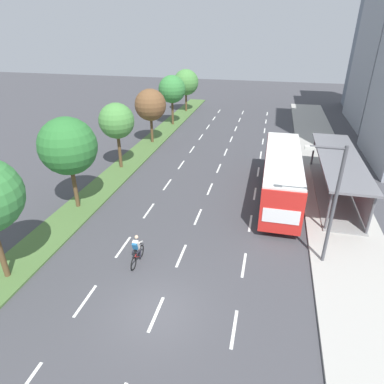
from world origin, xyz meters
TOP-DOWN VIEW (x-y plane):
  - ground_plane at (0.00, 0.00)m, footprint 140.00×140.00m
  - median_strip at (-8.30, 20.00)m, footprint 2.60×52.00m
  - sidewalk_right at (9.25, 20.00)m, footprint 4.50×52.00m
  - lane_divider_left at (-3.50, 17.23)m, footprint 0.14×45.45m
  - lane_divider_center at (0.00, 17.23)m, footprint 0.14×45.45m
  - lane_divider_right at (3.50, 17.23)m, footprint 0.14×45.45m
  - bus_shelter at (9.53, 14.07)m, footprint 2.90×11.79m
  - bus at (5.25, 12.62)m, footprint 2.54×11.29m
  - cyclist at (-2.13, 3.07)m, footprint 0.46×1.82m
  - median_tree_second at (-8.51, 7.85)m, footprint 3.77×3.77m
  - median_tree_third at (-8.55, 15.25)m, footprint 2.99×2.99m
  - median_tree_fourth at (-8.20, 22.66)m, footprint 3.26×3.26m
  - median_tree_fifth at (-8.05, 30.06)m, footprint 3.31×3.31m
  - median_tree_farthest at (-8.18, 37.47)m, footprint 3.55×3.55m
  - streetlight at (7.42, 5.42)m, footprint 1.91×0.24m
  - building_far_right at (17.93, 44.04)m, footprint 6.00×10.02m

SIDE VIEW (x-z plane):
  - ground_plane at x=0.00m, z-range 0.00..0.00m
  - lane_divider_left at x=-3.50m, z-range 0.00..0.01m
  - lane_divider_center at x=0.00m, z-range 0.00..0.01m
  - lane_divider_right at x=3.50m, z-range 0.00..0.01m
  - median_strip at x=-8.30m, z-range 0.00..0.12m
  - sidewalk_right at x=9.25m, z-range 0.00..0.15m
  - cyclist at x=-2.13m, z-range -0.06..1.65m
  - bus_shelter at x=9.53m, z-range 0.44..3.30m
  - bus at x=5.25m, z-range 0.38..3.75m
  - streetlight at x=7.42m, z-range 0.64..7.14m
  - median_tree_fourth at x=-8.20m, z-range 1.28..6.88m
  - median_tree_farthest at x=-8.18m, z-range 1.25..7.09m
  - median_tree_third at x=-8.55m, z-range 1.44..7.11m
  - median_tree_fifth at x=-8.05m, z-range 1.44..7.43m
  - median_tree_second at x=-8.51m, z-range 1.37..7.68m
  - building_far_right at x=17.93m, z-range 0.00..16.16m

